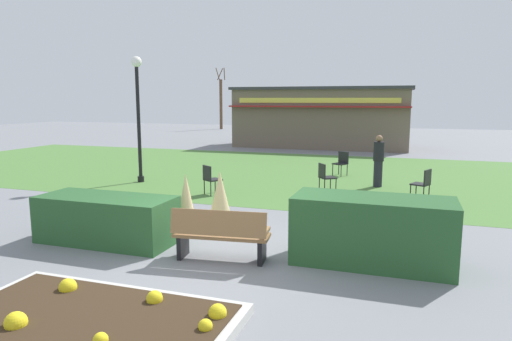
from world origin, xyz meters
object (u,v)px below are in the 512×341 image
(trash_bin, at_px, (409,243))
(person_strolling, at_px, (378,161))
(cafe_chair_center, at_px, (325,175))
(food_kiosk, at_px, (322,117))
(cafe_chair_west, at_px, (210,177))
(park_bench, at_px, (221,235))
(cafe_chair_east, at_px, (342,162))
(parked_car_west_slot, at_px, (308,129))
(lamppost_mid, at_px, (138,104))
(tree_right_bg, at_px, (221,103))
(cafe_chair_north, at_px, (423,182))

(trash_bin, relative_size, person_strolling, 0.56)
(cafe_chair_center, distance_m, person_strolling, 2.07)
(food_kiosk, xyz_separation_m, cafe_chair_west, (-0.60, -14.82, -1.25))
(park_bench, bearing_deg, cafe_chair_east, 85.75)
(parked_car_west_slot, bearing_deg, person_strolling, -71.04)
(lamppost_mid, height_order, parked_car_west_slot, lamppost_mid)
(parked_car_west_slot, bearing_deg, tree_right_bg, 144.74)
(person_strolling, bearing_deg, food_kiosk, -16.33)
(lamppost_mid, bearing_deg, food_kiosk, 74.57)
(person_strolling, xyz_separation_m, parked_car_west_slot, (-6.23, 18.12, -0.22))
(lamppost_mid, distance_m, trash_bin, 10.73)
(person_strolling, bearing_deg, park_bench, 129.68)
(park_bench, distance_m, cafe_chair_center, 6.61)
(trash_bin, bearing_deg, cafe_chair_east, 104.61)
(trash_bin, xyz_separation_m, tree_right_bg, (-17.08, 32.53, 2.02))
(food_kiosk, distance_m, cafe_chair_east, 10.49)
(cafe_chair_center, bearing_deg, tree_right_bg, 118.88)
(lamppost_mid, bearing_deg, cafe_chair_east, 29.03)
(parked_car_west_slot, bearing_deg, lamppost_mid, -94.60)
(cafe_chair_west, bearing_deg, person_strolling, 31.84)
(lamppost_mid, height_order, cafe_chair_north, lamppost_mid)
(park_bench, bearing_deg, cafe_chair_center, 84.04)
(food_kiosk, relative_size, cafe_chair_west, 11.59)
(food_kiosk, bearing_deg, trash_bin, -75.40)
(trash_bin, distance_m, person_strolling, 7.50)
(trash_bin, height_order, food_kiosk, food_kiosk)
(food_kiosk, relative_size, cafe_chair_north, 11.59)
(trash_bin, bearing_deg, lamppost_mid, 146.93)
(lamppost_mid, xyz_separation_m, cafe_chair_west, (3.16, -1.20, -2.14))
(cafe_chair_center, bearing_deg, cafe_chair_east, 89.21)
(cafe_chair_center, bearing_deg, lamppost_mid, -177.43)
(park_bench, xyz_separation_m, tree_right_bg, (-13.93, 33.09, 2.02))
(trash_bin, xyz_separation_m, parked_car_west_slot, (-7.21, 25.54, 0.17))
(lamppost_mid, relative_size, parked_car_west_slot, 0.99)
(park_bench, bearing_deg, trash_bin, 10.18)
(park_bench, distance_m, cafe_chair_north, 7.23)
(food_kiosk, bearing_deg, parked_car_west_slot, 109.27)
(lamppost_mid, distance_m, tree_right_bg, 28.05)
(trash_bin, bearing_deg, cafe_chair_center, 112.26)
(park_bench, distance_m, cafe_chair_west, 5.67)
(cafe_chair_north, distance_m, parked_car_west_slot, 21.19)
(cafe_chair_center, bearing_deg, cafe_chair_west, -154.95)
(park_bench, height_order, cafe_chair_west, park_bench)
(trash_bin, distance_m, food_kiosk, 20.04)
(food_kiosk, distance_m, cafe_chair_west, 14.88)
(park_bench, bearing_deg, person_strolling, 74.81)
(cafe_chair_center, xyz_separation_m, tree_right_bg, (-14.62, 26.51, 1.97))
(parked_car_west_slot, height_order, tree_right_bg, tree_right_bg)
(cafe_chair_west, height_order, parked_car_west_slot, parked_car_west_slot)
(cafe_chair_north, height_order, parked_car_west_slot, parked_car_west_slot)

